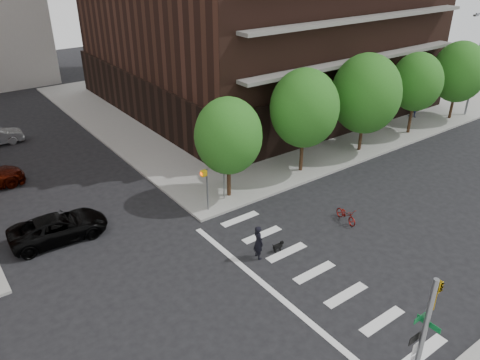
{
  "coord_description": "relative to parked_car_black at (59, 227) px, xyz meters",
  "views": [
    {
      "loc": [
        -10.48,
        -12.3,
        14.07
      ],
      "look_at": [
        3.0,
        6.0,
        2.5
      ],
      "focal_mm": 35.0,
      "sensor_mm": 36.0,
      "label": 1
    }
  ],
  "objects": [
    {
      "name": "ground",
      "position": [
        5.84,
        -10.1,
        -0.69
      ],
      "size": [
        120.0,
        120.0,
        0.0
      ],
      "primitive_type": "plane",
      "color": "black",
      "rests_on": "ground"
    },
    {
      "name": "sidewalk_ne",
      "position": [
        26.34,
        13.4,
        -0.62
      ],
      "size": [
        39.0,
        33.0,
        0.15
      ],
      "primitive_type": "cube",
      "color": "gray",
      "rests_on": "ground"
    },
    {
      "name": "crosswalk",
      "position": [
        8.05,
        -10.1,
        -0.69
      ],
      "size": [
        3.85,
        13.0,
        0.01
      ],
      "color": "silver",
      "rests_on": "ground"
    },
    {
      "name": "tree_a",
      "position": [
        9.84,
        -1.6,
        3.35
      ],
      "size": [
        4.0,
        4.0,
        5.9
      ],
      "color": "#301E11",
      "rests_on": "sidewalk_ne"
    },
    {
      "name": "tree_b",
      "position": [
        15.84,
        -1.6,
        3.85
      ],
      "size": [
        4.5,
        4.5,
        6.65
      ],
      "color": "#301E11",
      "rests_on": "sidewalk_ne"
    },
    {
      "name": "tree_c",
      "position": [
        21.84,
        -1.6,
        3.75
      ],
      "size": [
        5.0,
        5.0,
        6.8
      ],
      "color": "#301E11",
      "rests_on": "sidewalk_ne"
    },
    {
      "name": "tree_d",
      "position": [
        27.84,
        -1.6,
        3.65
      ],
      "size": [
        4.0,
        4.0,
        6.2
      ],
      "color": "#301E11",
      "rests_on": "sidewalk_ne"
    },
    {
      "name": "tree_e",
      "position": [
        33.84,
        -1.6,
        3.55
      ],
      "size": [
        4.5,
        4.5,
        6.35
      ],
      "color": "#301E11",
      "rests_on": "sidewalk_ne"
    },
    {
      "name": "pedestrian_signal",
      "position": [
        8.16,
        -2.18,
        1.16
      ],
      "size": [
        2.18,
        0.67,
        2.6
      ],
      "color": "slate",
      "rests_on": "sidewalk_ne"
    },
    {
      "name": "streetlamp",
      "position": [
        35.66,
        -1.9,
        4.6
      ],
      "size": [
        2.14,
        0.22,
        9.0
      ],
      "color": "slate",
      "rests_on": "sidewalk_ne"
    },
    {
      "name": "parked_car_black",
      "position": [
        0.0,
        0.0,
        0.0
      ],
      "size": [
        2.59,
        5.12,
        1.39
      ],
      "primitive_type": "imported",
      "rotation": [
        0.0,
        0.0,
        1.51
      ],
      "color": "black",
      "rests_on": "ground"
    },
    {
      "name": "scooter",
      "position": [
        13.5,
        -7.83,
        -0.26
      ],
      "size": [
        0.85,
        1.73,
        0.87
      ],
      "primitive_type": "imported",
      "rotation": [
        0.0,
        0.0,
        -0.17
      ],
      "color": "maroon",
      "rests_on": "ground"
    },
    {
      "name": "dog_walker",
      "position": [
        7.41,
        -7.56,
        0.22
      ],
      "size": [
        0.71,
        0.51,
        1.82
      ],
      "primitive_type": "imported",
      "rotation": [
        0.0,
        0.0,
        1.46
      ],
      "color": "black",
      "rests_on": "ground"
    },
    {
      "name": "dog",
      "position": [
        8.57,
        -7.75,
        -0.38
      ],
      "size": [
        0.59,
        0.18,
        0.5
      ],
      "rotation": [
        0.0,
        0.0,
        -0.04
      ],
      "color": "black",
      "rests_on": "ground"
    },
    {
      "name": "pedestrian_far",
      "position": [
        31.36,
        0.43,
        0.34
      ],
      "size": [
        1.02,
        0.9,
        1.76
      ],
      "primitive_type": "imported",
      "rotation": [
        0.0,
        0.0,
        -1.25
      ],
      "color": "navy",
      "rests_on": "sidewalk_ne"
    }
  ]
}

